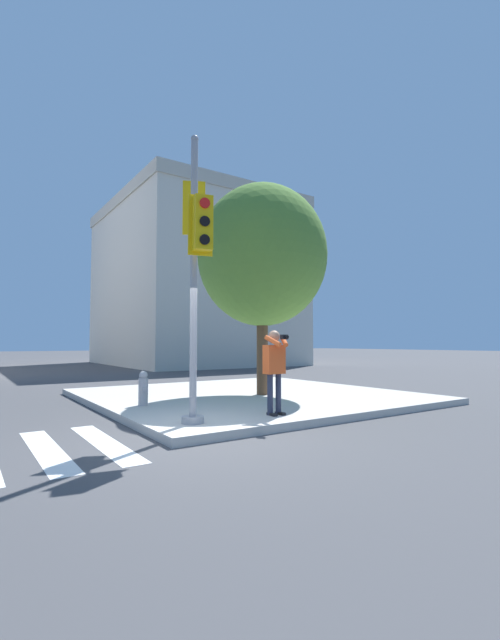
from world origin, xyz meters
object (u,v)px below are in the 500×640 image
(traffic_signal_pole, at_px, (196,247))
(street_tree, at_px, (262,256))
(fire_hydrant, at_px, (143,388))
(person_photographer, at_px, (275,364))

(traffic_signal_pole, distance_m, street_tree, 4.31)
(traffic_signal_pole, relative_size, fire_hydrant, 6.73)
(traffic_signal_pole, height_order, fire_hydrant, traffic_signal_pole)
(person_photographer, distance_m, street_tree, 4.25)
(street_tree, height_order, fire_hydrant, street_tree)
(traffic_signal_pole, bearing_deg, street_tree, 38.24)
(traffic_signal_pole, xyz_separation_m, fire_hydrant, (-0.00, 2.52, -2.69))
(street_tree, bearing_deg, person_photographer, -121.62)
(traffic_signal_pole, bearing_deg, person_photographer, -3.84)
(traffic_signal_pole, xyz_separation_m, street_tree, (3.34, 2.63, 0.69))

